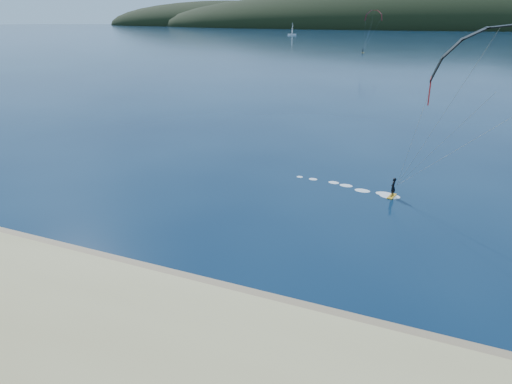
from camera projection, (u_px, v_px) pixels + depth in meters
ground at (166, 335)px, 23.45m from camera, size 1800.00×1800.00×0.00m
wet_sand at (205, 290)px, 27.27m from camera, size 220.00×2.50×0.10m
headland at (433, 28)px, 660.19m from camera, size 1200.00×310.00×140.00m
kitesurfer_near at (490, 96)px, 29.34m from camera, size 21.45×9.99×14.62m
kitesurfer_far at (373, 20)px, 195.33m from camera, size 8.90×6.86×17.30m
sailboat at (292, 34)px, 402.31m from camera, size 8.18×5.34×11.42m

